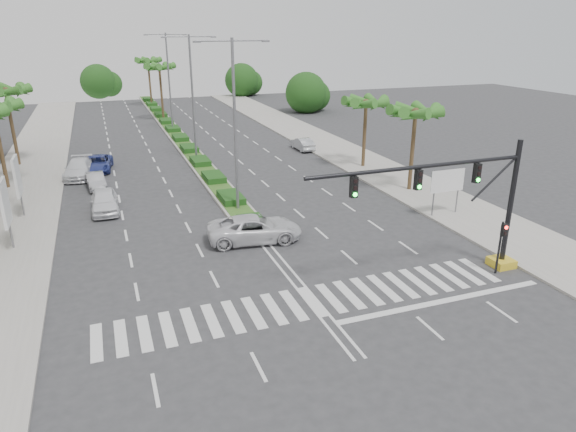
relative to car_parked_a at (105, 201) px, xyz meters
name	(u,v)px	position (x,y,z in m)	size (l,w,h in m)	color
ground	(312,302)	(9.07, -17.29, -0.80)	(160.00, 160.00, 0.00)	#333335
footpath_right	(380,171)	(24.27, 2.71, -0.72)	(6.00, 120.00, 0.15)	gray
footpath_left	(17,209)	(-6.13, 2.71, -0.72)	(6.00, 120.00, 0.15)	gray
median	(174,133)	(9.07, 27.71, -0.70)	(2.20, 75.00, 0.20)	gray
median_grass	(174,132)	(9.07, 27.71, -0.58)	(1.80, 75.00, 0.04)	#355C1F
signal_gantry	(476,213)	(18.34, -17.29, 2.66)	(12.60, 1.20, 7.20)	gold
pedestrian_signal	(502,239)	(19.67, -17.97, 1.25)	(0.28, 0.36, 3.00)	black
direction_sign	(447,183)	(22.57, -9.30, 1.66)	(2.70, 0.11, 3.40)	slate
billboard_near	(5,203)	(-5.43, -5.29, 2.16)	(0.18, 2.10, 4.35)	slate
billboard_far	(17,177)	(-5.43, 0.71, 2.16)	(0.18, 2.10, 4.35)	slate
palm_left_end	(6,93)	(-7.43, 16.71, 6.09)	(4.57, 4.68, 7.75)	brown
palm_right_near	(415,115)	(23.57, -3.29, 5.41)	(4.57, 4.68, 7.05)	brown
palm_right_far	(366,105)	(23.57, 4.71, 5.12)	(4.57, 4.68, 6.75)	brown
palm_median_a	(159,69)	(9.07, 37.71, 6.38)	(4.57, 4.68, 8.05)	brown
palm_median_b	(148,62)	(9.07, 52.71, 6.38)	(4.57, 4.68, 8.05)	brown
streetlight_near	(235,118)	(9.07, -3.29, 6.01)	(5.10, 0.25, 12.00)	slate
streetlight_mid	(192,92)	(9.07, 12.71, 6.01)	(5.10, 0.25, 12.00)	slate
streetlight_far	(169,77)	(9.07, 28.71, 6.01)	(5.10, 0.25, 12.00)	slate
car_parked_a	(105,201)	(0.00, 0.00, 0.00)	(1.88, 4.68, 1.59)	white
car_parked_b	(96,181)	(-0.53, 6.33, -0.16)	(1.35, 3.86, 1.27)	#A3A3A7
car_parked_c	(98,163)	(-0.22, 12.11, -0.10)	(2.32, 5.02, 1.40)	navy
car_parked_d	(79,169)	(-1.89, 10.38, -0.02)	(2.17, 5.33, 1.55)	white
car_crossing	(255,229)	(8.64, -9.01, 0.02)	(2.71, 5.87, 1.63)	silver
car_right	(302,144)	(20.87, 13.57, -0.13)	(1.42, 4.07, 1.34)	silver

